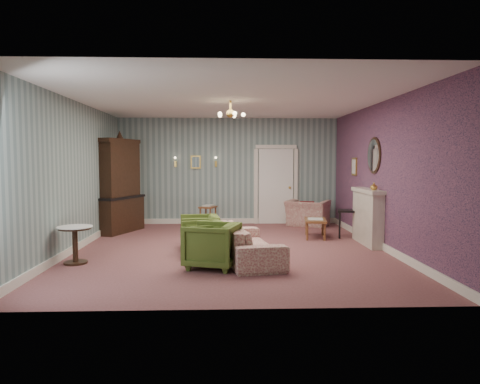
{
  "coord_description": "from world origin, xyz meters",
  "views": [
    {
      "loc": [
        -0.13,
        -8.52,
        1.75
      ],
      "look_at": [
        0.2,
        0.4,
        1.1
      ],
      "focal_mm": 32.69,
      "sensor_mm": 36.0,
      "label": 1
    }
  ],
  "objects_px": {
    "olive_chair_b": "(205,238)",
    "side_table_black": "(347,224)",
    "olive_chair_c": "(199,230)",
    "dresser": "(120,183)",
    "fireplace": "(368,217)",
    "olive_chair_a": "(212,243)",
    "wingback_chair": "(308,209)",
    "coffee_table": "(315,228)",
    "sofa_chintz": "(248,237)",
    "pedestal_table": "(75,245)"
  },
  "relations": [
    {
      "from": "sofa_chintz",
      "to": "fireplace",
      "type": "xyz_separation_m",
      "value": [
        2.56,
        1.38,
        0.17
      ]
    },
    {
      "from": "olive_chair_a",
      "to": "side_table_black",
      "type": "height_order",
      "value": "olive_chair_a"
    },
    {
      "from": "pedestal_table",
      "to": "wingback_chair",
      "type": "bearing_deg",
      "value": 40.85
    },
    {
      "from": "sofa_chintz",
      "to": "dresser",
      "type": "bearing_deg",
      "value": 33.75
    },
    {
      "from": "olive_chair_a",
      "to": "fireplace",
      "type": "relative_size",
      "value": 0.58
    },
    {
      "from": "olive_chair_b",
      "to": "sofa_chintz",
      "type": "relative_size",
      "value": 0.35
    },
    {
      "from": "olive_chair_b",
      "to": "fireplace",
      "type": "distance_m",
      "value": 3.55
    },
    {
      "from": "wingback_chair",
      "to": "coffee_table",
      "type": "xyz_separation_m",
      "value": [
        -0.18,
        -1.81,
        -0.24
      ]
    },
    {
      "from": "sofa_chintz",
      "to": "fireplace",
      "type": "height_order",
      "value": "fireplace"
    },
    {
      "from": "dresser",
      "to": "coffee_table",
      "type": "distance_m",
      "value": 4.78
    },
    {
      "from": "dresser",
      "to": "olive_chair_a",
      "type": "bearing_deg",
      "value": -35.97
    },
    {
      "from": "olive_chair_c",
      "to": "olive_chair_b",
      "type": "bearing_deg",
      "value": 2.55
    },
    {
      "from": "olive_chair_c",
      "to": "wingback_chair",
      "type": "distance_m",
      "value": 4.03
    },
    {
      "from": "pedestal_table",
      "to": "dresser",
      "type": "bearing_deg",
      "value": 90.0
    },
    {
      "from": "dresser",
      "to": "fireplace",
      "type": "relative_size",
      "value": 1.72
    },
    {
      "from": "olive_chair_a",
      "to": "wingback_chair",
      "type": "xyz_separation_m",
      "value": [
        2.43,
        4.48,
        0.05
      ]
    },
    {
      "from": "olive_chair_b",
      "to": "coffee_table",
      "type": "distance_m",
      "value": 3.13
    },
    {
      "from": "side_table_black",
      "to": "pedestal_table",
      "type": "height_order",
      "value": "pedestal_table"
    },
    {
      "from": "sofa_chintz",
      "to": "wingback_chair",
      "type": "relative_size",
      "value": 2.01
    },
    {
      "from": "wingback_chair",
      "to": "dresser",
      "type": "xyz_separation_m",
      "value": [
        -4.76,
        -0.84,
        0.74
      ]
    },
    {
      "from": "wingback_chair",
      "to": "pedestal_table",
      "type": "xyz_separation_m",
      "value": [
        -4.76,
        -4.11,
        -0.14
      ]
    },
    {
      "from": "dresser",
      "to": "coffee_table",
      "type": "xyz_separation_m",
      "value": [
        4.58,
        -0.96,
        -0.99
      ]
    },
    {
      "from": "fireplace",
      "to": "side_table_black",
      "type": "height_order",
      "value": "fireplace"
    },
    {
      "from": "olive_chair_b",
      "to": "olive_chair_c",
      "type": "xyz_separation_m",
      "value": [
        -0.14,
        0.83,
        0.01
      ]
    },
    {
      "from": "olive_chair_b",
      "to": "dresser",
      "type": "distance_m",
      "value": 3.78
    },
    {
      "from": "pedestal_table",
      "to": "coffee_table",
      "type": "bearing_deg",
      "value": 26.73
    },
    {
      "from": "wingback_chair",
      "to": "coffee_table",
      "type": "relative_size",
      "value": 1.25
    },
    {
      "from": "sofa_chintz",
      "to": "side_table_black",
      "type": "relative_size",
      "value": 3.32
    },
    {
      "from": "olive_chair_b",
      "to": "side_table_black",
      "type": "distance_m",
      "value": 3.68
    },
    {
      "from": "wingback_chair",
      "to": "side_table_black",
      "type": "distance_m",
      "value": 1.94
    },
    {
      "from": "olive_chair_c",
      "to": "dresser",
      "type": "bearing_deg",
      "value": -143.49
    },
    {
      "from": "fireplace",
      "to": "pedestal_table",
      "type": "relative_size",
      "value": 2.18
    },
    {
      "from": "olive_chair_a",
      "to": "fireplace",
      "type": "height_order",
      "value": "fireplace"
    },
    {
      "from": "pedestal_table",
      "to": "olive_chair_a",
      "type": "bearing_deg",
      "value": -9.06
    },
    {
      "from": "olive_chair_a",
      "to": "side_table_black",
      "type": "relative_size",
      "value": 1.27
    },
    {
      "from": "olive_chair_b",
      "to": "side_table_black",
      "type": "height_order",
      "value": "olive_chair_b"
    },
    {
      "from": "olive_chair_b",
      "to": "side_table_black",
      "type": "bearing_deg",
      "value": 103.25
    },
    {
      "from": "side_table_black",
      "to": "fireplace",
      "type": "bearing_deg",
      "value": -74.04
    },
    {
      "from": "dresser",
      "to": "fireplace",
      "type": "xyz_separation_m",
      "value": [
        5.51,
        -1.75,
        -0.62
      ]
    },
    {
      "from": "olive_chair_a",
      "to": "pedestal_table",
      "type": "bearing_deg",
      "value": -81.64
    },
    {
      "from": "olive_chair_b",
      "to": "pedestal_table",
      "type": "height_order",
      "value": "olive_chair_b"
    },
    {
      "from": "wingback_chair",
      "to": "dresser",
      "type": "bearing_deg",
      "value": 37.38
    },
    {
      "from": "sofa_chintz",
      "to": "pedestal_table",
      "type": "bearing_deg",
      "value": 83.23
    },
    {
      "from": "olive_chair_b",
      "to": "wingback_chair",
      "type": "bearing_deg",
      "value": 127.13
    },
    {
      "from": "olive_chair_a",
      "to": "pedestal_table",
      "type": "distance_m",
      "value": 2.36
    },
    {
      "from": "dresser",
      "to": "olive_chair_b",
      "type": "bearing_deg",
      "value": -32.23
    },
    {
      "from": "olive_chair_b",
      "to": "pedestal_table",
      "type": "distance_m",
      "value": 2.2
    },
    {
      "from": "wingback_chair",
      "to": "side_table_black",
      "type": "height_order",
      "value": "wingback_chair"
    },
    {
      "from": "olive_chair_b",
      "to": "dresser",
      "type": "height_order",
      "value": "dresser"
    },
    {
      "from": "olive_chair_b",
      "to": "wingback_chair",
      "type": "relative_size",
      "value": 0.7
    }
  ]
}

